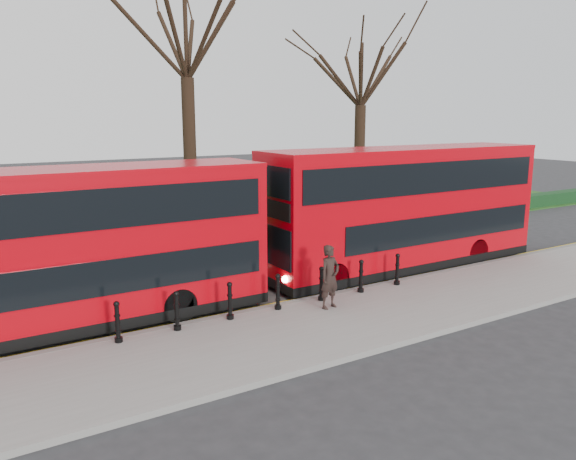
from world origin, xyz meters
TOP-DOWN VIEW (x-y plane):
  - ground at (0.00, 0.00)m, footprint 120.00×120.00m
  - pavement at (0.00, -3.00)m, footprint 60.00×4.00m
  - kerb at (0.00, -1.00)m, footprint 60.00×0.25m
  - grass_verge at (0.00, 15.00)m, footprint 60.00×18.00m
  - hedge at (0.00, 6.80)m, footprint 60.00×0.90m
  - yellow_line_outer at (0.00, -0.70)m, footprint 60.00×0.10m
  - yellow_line_inner at (0.00, -0.50)m, footprint 60.00×0.10m
  - tree_mid at (2.00, 10.00)m, footprint 8.50×8.50m
  - tree_right at (12.00, 10.00)m, footprint 7.19×7.19m
  - bollard_row at (-0.01, -1.35)m, footprint 9.29×0.15m
  - bus_lead at (-5.30, 0.61)m, footprint 10.79×2.48m
  - bus_rear at (6.48, 0.48)m, footprint 11.29×2.59m
  - pedestrian at (1.33, -2.03)m, footprint 0.75×0.56m

SIDE VIEW (x-z plane):
  - ground at x=0.00m, z-range 0.00..0.00m
  - yellow_line_outer at x=0.00m, z-range 0.00..0.01m
  - yellow_line_inner at x=0.00m, z-range 0.00..0.01m
  - grass_verge at x=0.00m, z-range 0.00..0.06m
  - pavement at x=0.00m, z-range 0.00..0.15m
  - kerb at x=0.00m, z-range -0.01..0.15m
  - hedge at x=0.00m, z-range 0.00..0.80m
  - bollard_row at x=-0.01m, z-range 0.15..1.15m
  - pedestrian at x=1.33m, z-range 0.15..2.01m
  - bus_lead at x=-5.30m, z-range 0.02..4.31m
  - bus_rear at x=6.48m, z-range 0.02..4.51m
  - tree_right at x=12.00m, z-range 2.55..13.79m
  - tree_mid at x=2.00m, z-range 3.02..16.31m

